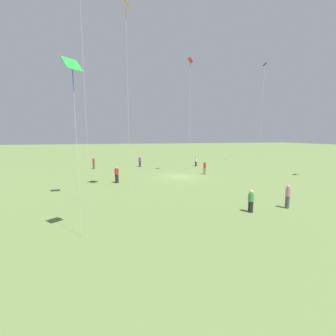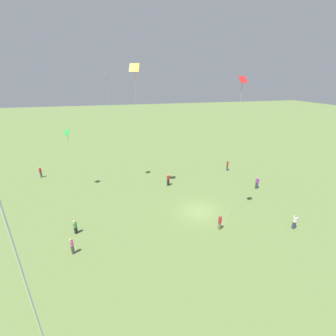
{
  "view_description": "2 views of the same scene",
  "coord_description": "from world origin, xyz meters",
  "px_view_note": "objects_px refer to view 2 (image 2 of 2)",
  "views": [
    {
      "loc": [
        8.18,
        26.66,
        5.12
      ],
      "look_at": [
        2.69,
        4.77,
        1.87
      ],
      "focal_mm": 24.0,
      "sensor_mm": 36.0,
      "label": 1
    },
    {
      "loc": [
        -21.59,
        9.23,
        14.96
      ],
      "look_at": [
        3.57,
        2.97,
        4.54
      ],
      "focal_mm": 24.0,
      "sensor_mm": 36.0,
      "label": 2
    }
  ],
  "objects_px": {
    "person_6": "(75,227)",
    "kite_5": "(106,81)",
    "person_1": "(72,246)",
    "person_2": "(220,222)",
    "kite_6": "(241,91)",
    "kite_4": "(134,73)",
    "person_4": "(295,222)",
    "kite_1": "(67,135)",
    "person_7": "(40,172)",
    "person_5": "(227,166)",
    "person_3": "(257,183)",
    "person_0": "(168,180)"
  },
  "relations": [
    {
      "from": "person_2",
      "to": "kite_1",
      "type": "height_order",
      "value": "kite_1"
    },
    {
      "from": "person_4",
      "to": "person_7",
      "type": "height_order",
      "value": "person_7"
    },
    {
      "from": "person_6",
      "to": "kite_4",
      "type": "distance_m",
      "value": 18.19
    },
    {
      "from": "person_1",
      "to": "kite_1",
      "type": "height_order",
      "value": "kite_1"
    },
    {
      "from": "kite_4",
      "to": "kite_6",
      "type": "height_order",
      "value": "kite_4"
    },
    {
      "from": "person_1",
      "to": "person_5",
      "type": "xyz_separation_m",
      "value": [
        14.76,
        -23.19,
        0.04
      ]
    },
    {
      "from": "kite_5",
      "to": "person_1",
      "type": "bearing_deg",
      "value": 26.25
    },
    {
      "from": "person_2",
      "to": "kite_5",
      "type": "relative_size",
      "value": 0.11
    },
    {
      "from": "person_3",
      "to": "kite_5",
      "type": "bearing_deg",
      "value": 78.78
    },
    {
      "from": "person_2",
      "to": "kite_6",
      "type": "relative_size",
      "value": 0.12
    },
    {
      "from": "person_0",
      "to": "person_3",
      "type": "height_order",
      "value": "person_0"
    },
    {
      "from": "person_1",
      "to": "person_2",
      "type": "height_order",
      "value": "person_2"
    },
    {
      "from": "person_3",
      "to": "person_5",
      "type": "xyz_separation_m",
      "value": [
        7.25,
        0.89,
        0.04
      ]
    },
    {
      "from": "person_2",
      "to": "person_7",
      "type": "xyz_separation_m",
      "value": [
        19.28,
        21.94,
        0.01
      ]
    },
    {
      "from": "kite_1",
      "to": "person_0",
      "type": "bearing_deg",
      "value": 85.92
    },
    {
      "from": "kite_1",
      "to": "kite_5",
      "type": "height_order",
      "value": "kite_5"
    },
    {
      "from": "kite_4",
      "to": "person_3",
      "type": "bearing_deg",
      "value": 54.39
    },
    {
      "from": "kite_6",
      "to": "kite_1",
      "type": "bearing_deg",
      "value": -176.35
    },
    {
      "from": "person_7",
      "to": "kite_6",
      "type": "relative_size",
      "value": 0.12
    },
    {
      "from": "person_3",
      "to": "kite_1",
      "type": "xyz_separation_m",
      "value": [
        6.08,
        25.47,
        7.15
      ]
    },
    {
      "from": "person_2",
      "to": "person_4",
      "type": "xyz_separation_m",
      "value": [
        -1.77,
        -7.78,
        -0.05
      ]
    },
    {
      "from": "kite_6",
      "to": "person_5",
      "type": "bearing_deg",
      "value": 99.91
    },
    {
      "from": "kite_6",
      "to": "person_2",
      "type": "bearing_deg",
      "value": -99.26
    },
    {
      "from": "person_7",
      "to": "kite_4",
      "type": "bearing_deg",
      "value": 146.03
    },
    {
      "from": "kite_5",
      "to": "person_7",
      "type": "bearing_deg",
      "value": -72.12
    },
    {
      "from": "person_1",
      "to": "kite_5",
      "type": "bearing_deg",
      "value": 27.79
    },
    {
      "from": "person_0",
      "to": "person_5",
      "type": "bearing_deg",
      "value": 31.19
    },
    {
      "from": "person_4",
      "to": "person_5",
      "type": "height_order",
      "value": "person_5"
    },
    {
      "from": "kite_6",
      "to": "person_6",
      "type": "bearing_deg",
      "value": -147.06
    },
    {
      "from": "person_3",
      "to": "person_6",
      "type": "xyz_separation_m",
      "value": [
        -4.5,
        24.19,
        -0.1
      ]
    },
    {
      "from": "person_3",
      "to": "person_4",
      "type": "height_order",
      "value": "person_3"
    },
    {
      "from": "person_3",
      "to": "kite_6",
      "type": "distance_m",
      "value": 16.23
    },
    {
      "from": "kite_1",
      "to": "kite_4",
      "type": "bearing_deg",
      "value": 75.34
    },
    {
      "from": "kite_4",
      "to": "kite_6",
      "type": "xyz_separation_m",
      "value": [
        -8.79,
        -8.74,
        -1.66
      ]
    },
    {
      "from": "person_5",
      "to": "person_1",
      "type": "bearing_deg",
      "value": 17.04
    },
    {
      "from": "person_4",
      "to": "kite_5",
      "type": "bearing_deg",
      "value": -77.64
    },
    {
      "from": "person_5",
      "to": "kite_1",
      "type": "height_order",
      "value": "kite_1"
    },
    {
      "from": "person_6",
      "to": "kite_5",
      "type": "bearing_deg",
      "value": 162.71
    },
    {
      "from": "person_0",
      "to": "kite_4",
      "type": "distance_m",
      "value": 15.27
    },
    {
      "from": "person_1",
      "to": "person_3",
      "type": "distance_m",
      "value": 25.23
    },
    {
      "from": "person_7",
      "to": "kite_1",
      "type": "xyz_separation_m",
      "value": [
        -5.74,
        -5.98,
        7.11
      ]
    },
    {
      "from": "person_3",
      "to": "kite_1",
      "type": "distance_m",
      "value": 27.15
    },
    {
      "from": "person_0",
      "to": "kite_5",
      "type": "distance_m",
      "value": 15.83
    },
    {
      "from": "person_0",
      "to": "kite_1",
      "type": "distance_m",
      "value": 15.16
    },
    {
      "from": "person_4",
      "to": "person_7",
      "type": "distance_m",
      "value": 36.42
    },
    {
      "from": "person_5",
      "to": "kite_4",
      "type": "relative_size",
      "value": 0.11
    },
    {
      "from": "person_4",
      "to": "person_6",
      "type": "xyz_separation_m",
      "value": [
        4.74,
        22.45,
        -0.07
      ]
    },
    {
      "from": "person_7",
      "to": "kite_4",
      "type": "height_order",
      "value": "kite_4"
    },
    {
      "from": "kite_5",
      "to": "kite_6",
      "type": "bearing_deg",
      "value": 88.66
    },
    {
      "from": "kite_1",
      "to": "kite_4",
      "type": "xyz_separation_m",
      "value": [
        -3.14,
        -8.93,
        7.48
      ]
    }
  ]
}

